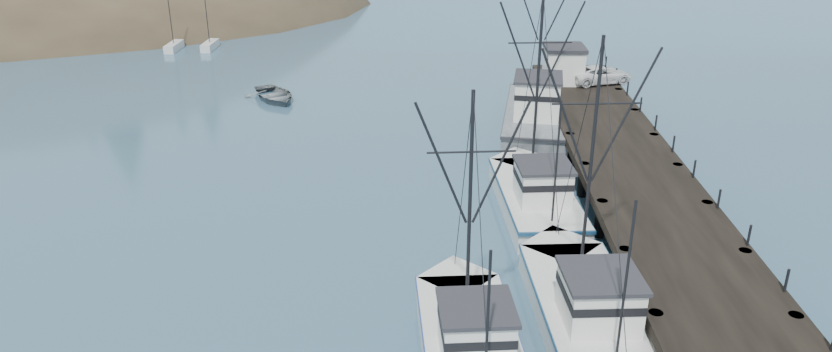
{
  "coord_description": "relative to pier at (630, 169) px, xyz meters",
  "views": [
    {
      "loc": [
        3.1,
        -22.87,
        17.57
      ],
      "look_at": [
        2.02,
        12.68,
        2.5
      ],
      "focal_mm": 32.0,
      "sensor_mm": 36.0,
      "label": 1
    }
  ],
  "objects": [
    {
      "name": "pier",
      "position": [
        0.0,
        0.0,
        0.0
      ],
      "size": [
        6.0,
        44.0,
        2.0
      ],
      "color": "black",
      "rests_on": "ground"
    },
    {
      "name": "trawler_mid",
      "position": [
        -9.58,
        -15.27,
        -0.87
      ],
      "size": [
        4.45,
        10.82,
        10.74
      ],
      "color": "silver",
      "rests_on": "ground"
    },
    {
      "name": "moored_sailboats",
      "position": [
        -44.7,
        40.73,
        -1.36
      ],
      "size": [
        21.32,
        21.16,
        6.35
      ],
      "color": "silver",
      "rests_on": "ground"
    },
    {
      "name": "motorboat",
      "position": [
        -24.0,
        17.93,
        -1.69
      ],
      "size": [
        6.17,
        6.67,
        1.13
      ],
      "primitive_type": "imported",
      "rotation": [
        0.0,
        0.0,
        0.56
      ],
      "color": "slate",
      "rests_on": "ground"
    },
    {
      "name": "trawler_near",
      "position": [
        -4.75,
        -12.77,
        -0.87
      ],
      "size": [
        4.66,
        12.08,
        12.09
      ],
      "color": "silver",
      "rests_on": "ground"
    },
    {
      "name": "work_vessel",
      "position": [
        -3.98,
        10.81,
        -0.46
      ],
      "size": [
        5.9,
        14.36,
        12.13
      ],
      "color": "slate",
      "rests_on": "ground"
    },
    {
      "name": "trawler_far",
      "position": [
        -5.52,
        -1.77,
        -0.87
      ],
      "size": [
        4.61,
        11.73,
        11.89
      ],
      "color": "silver",
      "rests_on": "ground"
    },
    {
      "name": "pickup_truck",
      "position": [
        1.5,
        16.56,
        0.98
      ],
      "size": [
        5.32,
        3.64,
        1.35
      ],
      "primitive_type": "imported",
      "rotation": [
        0.0,
        0.0,
        1.89
      ],
      "color": "silver",
      "rests_on": "pier"
    },
    {
      "name": "pier_shed",
      "position": [
        -1.3,
        16.85,
        1.73
      ],
      "size": [
        3.0,
        3.2,
        2.8
      ],
      "color": "silver",
      "rests_on": "pier"
    }
  ]
}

